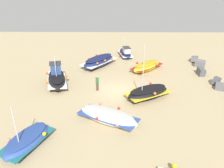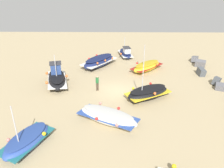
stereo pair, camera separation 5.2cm
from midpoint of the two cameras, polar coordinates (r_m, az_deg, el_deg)
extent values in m
plane|color=tan|center=(23.50, 1.42, -1.75)|extent=(55.50, 55.50, 0.00)
ellipsoid|color=gold|center=(28.82, 8.75, 4.36)|extent=(4.45, 4.53, 1.05)
cube|color=maroon|center=(28.80, 8.75, 4.45)|extent=(4.36, 4.43, 0.12)
ellipsoid|color=gold|center=(28.67, 8.80, 5.15)|extent=(3.91, 3.97, 0.20)
cylinder|color=#B7B7BC|center=(27.74, 8.12, 7.40)|extent=(0.08, 0.08, 2.49)
sphere|color=red|center=(28.63, 6.29, 5.31)|extent=(0.25, 0.25, 0.25)
sphere|color=orange|center=(28.77, 11.30, 4.94)|extent=(0.25, 0.25, 0.25)
ellipsoid|color=white|center=(18.43, -1.07, -8.33)|extent=(4.05, 5.42, 1.10)
cube|color=#2D4C9E|center=(18.40, -1.07, -8.20)|extent=(3.98, 5.25, 0.19)
ellipsoid|color=beige|center=(18.20, -1.08, -7.22)|extent=(3.53, 4.75, 0.25)
sphere|color=#EA7F75|center=(19.56, -3.07, -4.91)|extent=(0.25, 0.25, 0.25)
sphere|color=red|center=(17.75, -3.98, -8.78)|extent=(0.25, 0.25, 0.25)
sphere|color=red|center=(18.80, 1.65, -6.19)|extent=(0.25, 0.25, 0.25)
sphere|color=#EA7F75|center=(17.00, 1.25, -10.35)|extent=(0.25, 0.25, 0.25)
sphere|color=yellow|center=(14.72, 15.48, -19.52)|extent=(0.30, 0.30, 0.30)
ellipsoid|color=navy|center=(33.89, 3.30, 7.67)|extent=(4.18, 2.26, 0.80)
cube|color=white|center=(33.87, 3.30, 7.74)|extent=(4.04, 2.29, 0.06)
ellipsoid|color=#151E45|center=(33.78, 3.31, 8.21)|extent=(3.68, 1.99, 0.13)
cube|color=silver|center=(32.99, 3.65, 8.58)|extent=(1.37, 1.07, 0.75)
cube|color=#333338|center=(32.87, 3.67, 9.26)|extent=(1.58, 1.24, 0.06)
cylinder|color=#B7B7BC|center=(33.99, 3.13, 10.15)|extent=(0.08, 0.08, 1.95)
sphere|color=orange|center=(34.63, 4.40, 8.65)|extent=(0.30, 0.30, 0.30)
sphere|color=orange|center=(32.96, 2.17, 7.68)|extent=(0.30, 0.30, 0.30)
ellipsoid|color=black|center=(25.29, -13.87, 0.99)|extent=(5.28, 3.13, 1.30)
cube|color=white|center=(25.27, -13.88, 1.11)|extent=(5.09, 3.08, 0.23)
ellipsoid|color=black|center=(25.10, -13.99, 2.01)|extent=(4.63, 2.70, 0.30)
cube|color=#2D4784|center=(25.39, -14.18, 3.89)|extent=(1.34, 1.34, 1.14)
cube|color=#333338|center=(25.18, -14.32, 5.16)|extent=(1.55, 1.55, 0.06)
cylinder|color=#B7B7BC|center=(24.37, -14.28, 4.51)|extent=(0.08, 0.08, 2.37)
sphere|color=orange|center=(24.14, -16.34, 0.33)|extent=(0.31, 0.31, 0.31)
sphere|color=orange|center=(25.16, -11.58, 1.99)|extent=(0.31, 0.31, 0.31)
sphere|color=orange|center=(26.22, -16.32, 2.63)|extent=(0.31, 0.31, 0.31)
ellipsoid|color=navy|center=(29.86, -3.40, 5.64)|extent=(5.54, 4.84, 1.32)
cube|color=white|center=(29.84, -3.40, 5.75)|extent=(5.39, 4.75, 0.15)
ellipsoid|color=#151E45|center=(29.68, -3.42, 6.61)|extent=(4.86, 4.24, 0.25)
sphere|color=orange|center=(30.22, 0.03, 6.60)|extent=(0.26, 0.26, 0.26)
sphere|color=red|center=(30.90, -4.01, 7.32)|extent=(0.26, 0.26, 0.26)
sphere|color=orange|center=(29.06, -1.81, 6.00)|extent=(0.26, 0.26, 0.26)
sphere|color=red|center=(29.87, -5.95, 6.42)|extent=(0.26, 0.26, 0.26)
sphere|color=orange|center=(27.95, -3.79, 5.29)|extent=(0.26, 0.26, 0.26)
ellipsoid|color=#2D4C9E|center=(17.09, -20.79, -13.43)|extent=(4.39, 3.19, 1.06)
cube|color=#1E6670|center=(17.06, -20.81, -13.30)|extent=(4.26, 3.15, 0.16)
ellipsoid|color=navy|center=(16.84, -21.01, -12.33)|extent=(3.85, 2.78, 0.22)
cylinder|color=#B7B7BC|center=(15.68, -23.55, -9.45)|extent=(0.08, 0.08, 2.70)
sphere|color=#EA7F75|center=(17.16, -24.92, -12.82)|extent=(0.27, 0.27, 0.27)
sphere|color=yellow|center=(16.66, -16.94, -12.01)|extent=(0.27, 0.27, 0.27)
ellipsoid|color=black|center=(22.17, 9.05, -2.33)|extent=(3.83, 4.86, 1.07)
cube|color=gold|center=(22.14, 9.06, -2.21)|extent=(3.80, 4.73, 0.10)
ellipsoid|color=black|center=(21.97, 9.13, -1.31)|extent=(3.37, 4.27, 0.18)
cylinder|color=#B7B7BC|center=(20.89, 7.81, 2.09)|extent=(0.08, 0.08, 2.97)
sphere|color=yellow|center=(22.17, 5.35, -1.14)|extent=(0.26, 0.26, 0.26)
sphere|color=orange|center=(21.27, 10.78, -2.37)|extent=(0.26, 0.26, 0.26)
sphere|color=red|center=(23.30, 9.70, 0.12)|extent=(0.26, 0.26, 0.26)
cylinder|color=brown|center=(23.46, -3.62, -0.62)|extent=(0.14, 0.14, 0.90)
cylinder|color=brown|center=(23.40, -3.98, -0.70)|extent=(0.14, 0.14, 0.90)
cylinder|color=#236B33|center=(23.12, -3.85, 0.97)|extent=(0.32, 0.32, 0.56)
sphere|color=tan|center=(22.96, -3.88, 1.85)|extent=(0.22, 0.22, 0.22)
cube|color=slate|center=(33.69, 20.22, 5.99)|extent=(1.59, 1.27, 1.04)
cube|color=slate|center=(31.97, 21.41, 4.86)|extent=(1.37, 1.52, 1.03)
cube|color=#4C5156|center=(29.17, 21.64, 2.88)|extent=(1.32, 0.85, 1.01)
cube|color=#4C5156|center=(27.22, 24.94, 0.71)|extent=(1.06, 1.21, 1.11)
cube|color=slate|center=(26.34, 26.22, -0.70)|extent=(1.52, 1.69, 0.64)
camera|label=1|loc=(0.03, -90.06, -0.03)|focal=35.96mm
camera|label=2|loc=(0.03, 89.94, 0.03)|focal=35.96mm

